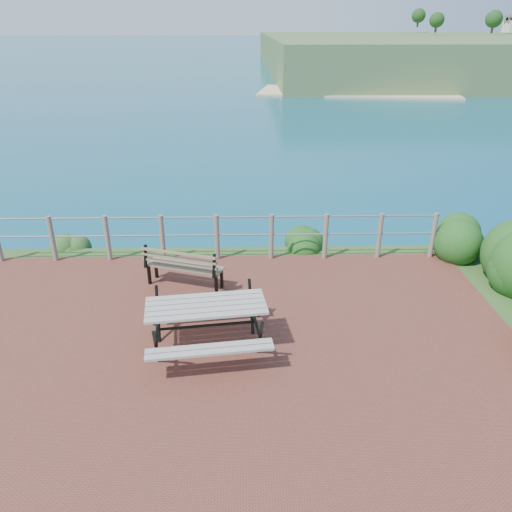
% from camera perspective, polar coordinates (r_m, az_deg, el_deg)
% --- Properties ---
extents(ground, '(10.00, 7.00, 0.12)m').
position_cam_1_polar(ground, '(7.88, -5.55, -10.93)').
color(ground, brown).
rests_on(ground, ground).
extents(ocean, '(1200.00, 1200.00, 0.00)m').
position_cam_1_polar(ocean, '(206.41, -1.60, 23.80)').
color(ocean, '#136775').
rests_on(ocean, ground).
extents(safety_railing, '(9.40, 0.10, 1.00)m').
position_cam_1_polar(safety_railing, '(10.53, -4.49, 2.42)').
color(safety_railing, '#6B5B4C').
rests_on(safety_railing, ground).
extents(picnic_table, '(1.89, 1.56, 0.76)m').
position_cam_1_polar(picnic_table, '(7.71, -5.66, -7.43)').
color(picnic_table, gray).
rests_on(picnic_table, ground).
extents(park_bench, '(1.54, 0.84, 0.85)m').
position_cam_1_polar(park_bench, '(9.50, -8.22, -0.49)').
color(park_bench, brown).
rests_on(park_bench, ground).
extents(shrub_right_edge, '(1.03, 1.03, 1.47)m').
position_cam_1_polar(shrub_right_edge, '(11.90, 21.88, 0.33)').
color(shrub_right_edge, '#164615').
rests_on(shrub_right_edge, ground).
extents(shrub_lip_west, '(0.71, 0.71, 0.42)m').
position_cam_1_polar(shrub_lip_west, '(12.19, -20.30, 1.18)').
color(shrub_lip_west, '#2C541F').
rests_on(shrub_lip_west, ground).
extents(shrub_lip_east, '(0.86, 0.86, 0.63)m').
position_cam_1_polar(shrub_lip_east, '(11.42, 5.95, 1.10)').
color(shrub_lip_east, '#164615').
rests_on(shrub_lip_east, ground).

